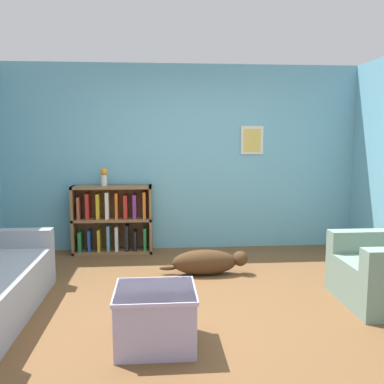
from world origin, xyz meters
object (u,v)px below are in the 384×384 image
coffee_table (155,316)px  vase (104,176)px  dog (207,262)px  bookshelf (113,220)px

coffee_table → vase: 2.93m
dog → bookshelf: bearing=137.8°
bookshelf → coffee_table: size_ratio=1.75×
dog → vase: vase is taller
dog → vase: 1.91m
dog → vase: size_ratio=4.19×
coffee_table → dog: 1.76m
coffee_table → dog: size_ratio=0.60×
bookshelf → dog: (1.19, -1.08, -0.31)m
vase → coffee_table: bearing=-75.5°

